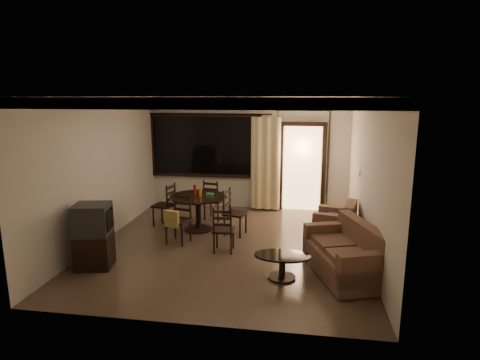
% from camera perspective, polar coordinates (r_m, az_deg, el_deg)
% --- Properties ---
extents(ground, '(5.50, 5.50, 0.00)m').
position_cam_1_polar(ground, '(7.80, -1.56, -9.28)').
color(ground, '#7F6651').
rests_on(ground, ground).
extents(room_shell, '(5.50, 6.70, 5.50)m').
position_cam_1_polar(room_shell, '(9.01, 4.12, 5.58)').
color(room_shell, beige).
rests_on(room_shell, ground).
extents(dining_table, '(1.19, 1.19, 0.97)m').
position_cam_1_polar(dining_table, '(8.55, -5.95, -3.28)').
color(dining_table, black).
rests_on(dining_table, ground).
extents(dining_chair_west, '(0.50, 0.50, 0.95)m').
position_cam_1_polar(dining_chair_west, '(9.04, -10.66, -4.60)').
color(dining_chair_west, black).
rests_on(dining_chair_west, ground).
extents(dining_chair_east, '(0.50, 0.50, 0.95)m').
position_cam_1_polar(dining_chair_east, '(8.30, -0.75, -5.88)').
color(dining_chair_east, black).
rests_on(dining_chair_east, ground).
extents(dining_chair_south, '(0.50, 0.55, 0.95)m').
position_cam_1_polar(dining_chair_south, '(7.92, -8.78, -6.75)').
color(dining_chair_south, black).
rests_on(dining_chair_south, ground).
extents(dining_chair_north, '(0.50, 0.50, 0.95)m').
position_cam_1_polar(dining_chair_north, '(9.31, -3.71, -3.92)').
color(dining_chair_north, black).
rests_on(dining_chair_north, ground).
extents(tv_cabinet, '(0.66, 0.61, 1.08)m').
position_cam_1_polar(tv_cabinet, '(7.12, -20.12, -7.46)').
color(tv_cabinet, black).
rests_on(tv_cabinet, ground).
extents(sofa, '(1.29, 1.75, 0.83)m').
position_cam_1_polar(sofa, '(6.68, 15.04, -10.35)').
color(sofa, '#4F2725').
rests_on(sofa, ground).
extents(armchair, '(0.91, 0.91, 0.76)m').
position_cam_1_polar(armchair, '(8.21, 13.65, -6.19)').
color(armchair, '#4F2725').
rests_on(armchair, ground).
extents(coffee_table, '(0.88, 0.53, 0.39)m').
position_cam_1_polar(coffee_table, '(6.43, 6.02, -11.60)').
color(coffee_table, black).
rests_on(coffee_table, ground).
extents(side_chair, '(0.40, 0.40, 0.87)m').
position_cam_1_polar(side_chair, '(7.43, -2.33, -8.25)').
color(side_chair, black).
rests_on(side_chair, ground).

